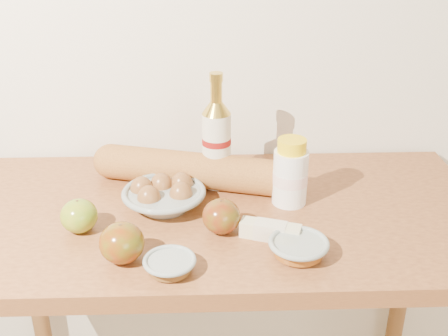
{
  "coord_description": "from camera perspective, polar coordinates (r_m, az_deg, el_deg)",
  "views": [
    {
      "loc": [
        -0.04,
        0.08,
        1.54
      ],
      "look_at": [
        0.0,
        1.15,
        1.02
      ],
      "focal_mm": 45.0,
      "sensor_mm": 36.0,
      "label": 1
    }
  ],
  "objects": [
    {
      "name": "sugar_bowl",
      "position": [
        1.08,
        -5.53,
        -9.73
      ],
      "size": [
        0.13,
        0.13,
        0.03
      ],
      "rotation": [
        0.0,
        0.0,
        0.4
      ],
      "color": "gray",
      "rests_on": "table"
    },
    {
      "name": "apple_redgreen_right",
      "position": [
        1.18,
        -0.28,
        -4.93
      ],
      "size": [
        0.1,
        0.1,
        0.07
      ],
      "rotation": [
        0.0,
        0.0,
        0.28
      ],
      "color": "maroon",
      "rests_on": "table"
    },
    {
      "name": "cream_bottle",
      "position": [
        1.28,
        6.76,
        -0.6
      ],
      "size": [
        0.08,
        0.08,
        0.16
      ],
      "rotation": [
        0.0,
        0.0,
        -0.06
      ],
      "color": "white",
      "rests_on": "table"
    },
    {
      "name": "baguette",
      "position": [
        1.36,
        -3.07,
        -0.18
      ],
      "size": [
        0.52,
        0.22,
        0.09
      ],
      "rotation": [
        0.0,
        0.0,
        -0.26
      ],
      "color": "#B87838",
      "rests_on": "table"
    },
    {
      "name": "bourbon_bottle",
      "position": [
        1.34,
        -0.76,
        2.71
      ],
      "size": [
        0.08,
        0.08,
        0.28
      ],
      "rotation": [
        0.0,
        0.0,
        -0.26
      ],
      "color": "beige",
      "rests_on": "table"
    },
    {
      "name": "egg_bowl",
      "position": [
        1.28,
        -6.14,
        -2.78
      ],
      "size": [
        0.23,
        0.23,
        0.07
      ],
      "rotation": [
        0.0,
        0.0,
        0.21
      ],
      "color": "gray",
      "rests_on": "table"
    },
    {
      "name": "table",
      "position": [
        1.34,
        -0.04,
        -8.82
      ],
      "size": [
        1.2,
        0.6,
        0.9
      ],
      "color": "#A56435",
      "rests_on": "ground"
    },
    {
      "name": "butter_stick",
      "position": [
        1.17,
        4.73,
        -6.39
      ],
      "size": [
        0.13,
        0.07,
        0.04
      ],
      "rotation": [
        0.0,
        0.0,
        -0.32
      ],
      "color": "beige",
      "rests_on": "table"
    },
    {
      "name": "apple_yellowgreen",
      "position": [
        1.22,
        -14.52,
        -4.73
      ],
      "size": [
        0.1,
        0.1,
        0.07
      ],
      "rotation": [
        0.0,
        0.0,
        0.31
      ],
      "color": "#A59721",
      "rests_on": "table"
    },
    {
      "name": "syrup_bowl",
      "position": [
        1.12,
        7.58,
        -8.0
      ],
      "size": [
        0.13,
        0.13,
        0.03
      ],
      "rotation": [
        0.0,
        0.0,
        -0.13
      ],
      "color": "#8F9D96",
      "rests_on": "table"
    },
    {
      "name": "apple_redgreen_front",
      "position": [
        1.11,
        -10.34,
        -7.49
      ],
      "size": [
        0.1,
        0.1,
        0.08
      ],
      "rotation": [
        0.0,
        0.0,
        -0.17
      ],
      "color": "#930F08",
      "rests_on": "table"
    },
    {
      "name": "back_wall",
      "position": [
        1.45,
        -0.51,
        16.37
      ],
      "size": [
        3.5,
        0.02,
        2.6
      ],
      "primitive_type": "cube",
      "color": "silver",
      "rests_on": "ground"
    }
  ]
}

